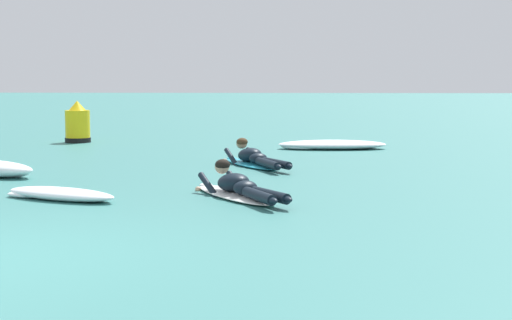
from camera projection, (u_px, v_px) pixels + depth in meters
ground_plane at (155, 153)px, 17.40m from camera, size 120.00×120.00×0.00m
surfer_near at (238, 188)px, 11.03m from camera, size 1.60×2.35×0.54m
surfer_far at (253, 159)px, 14.87m from camera, size 1.50×2.49×0.54m
whitewater_front at (332, 145)px, 18.38m from camera, size 2.52×1.10×0.21m
whitewater_mid_right at (61, 194)px, 10.87m from camera, size 1.80×1.16×0.17m
channel_marker_buoy at (78, 126)px, 20.17m from camera, size 0.65×0.65×1.05m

